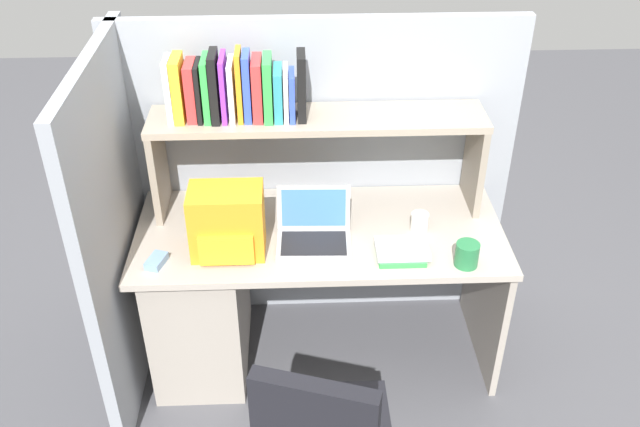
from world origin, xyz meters
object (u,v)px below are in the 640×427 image
(backpack, at_px, (227,223))
(paper_cup, at_px, (420,222))
(computer_mouse, at_px, (156,261))
(snack_canister, at_px, (467,254))
(laptop, at_px, (314,230))

(backpack, height_order, paper_cup, backpack)
(computer_mouse, distance_m, snack_canister, 1.26)
(laptop, xyz_separation_m, snack_canister, (0.61, -0.19, 0.00))
(snack_canister, bearing_deg, backpack, 172.12)
(paper_cup, xyz_separation_m, snack_canister, (0.15, -0.25, 0.01))
(computer_mouse, xyz_separation_m, snack_canister, (1.25, -0.05, 0.04))
(laptop, bearing_deg, paper_cup, 6.89)
(backpack, relative_size, computer_mouse, 2.88)
(paper_cup, bearing_deg, backpack, -171.87)
(laptop, relative_size, snack_canister, 3.09)
(computer_mouse, bearing_deg, backpack, 33.46)
(laptop, xyz_separation_m, backpack, (-0.35, -0.06, 0.09))
(laptop, height_order, paper_cup, laptop)
(laptop, bearing_deg, backpack, -170.28)
(backpack, bearing_deg, laptop, 9.72)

